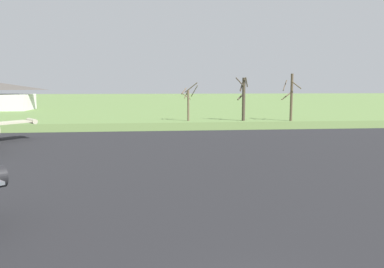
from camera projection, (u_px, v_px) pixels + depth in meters
asphalt_apron at (198, 177)px, 27.49m from camera, size 103.59×56.27×0.05m
grass_verge_strip at (172, 127)px, 61.15m from camera, size 163.59×12.00×0.06m
bare_tree_far_left at (188, 102)px, 71.08m from camera, size 3.20×3.16×7.20m
bare_tree_left_of_center at (243, 98)px, 71.06m from camera, size 2.38×2.78×8.16m
bare_tree_center at (291, 96)px, 70.88m from camera, size 3.49×3.50×8.80m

